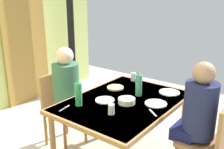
# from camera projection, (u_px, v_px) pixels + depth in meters

# --- Properties ---
(door_wooden) EXTENTS (0.80, 0.05, 2.00)m
(door_wooden) POSITION_uv_depth(u_px,v_px,m) (25.00, 43.00, 4.25)
(door_wooden) COLOR olive
(door_wooden) RESTS_ON ground_plane
(stove_pipe_column) EXTENTS (0.12, 0.12, 2.83)m
(stove_pipe_column) POSITION_uv_depth(u_px,v_px,m) (70.00, 15.00, 4.56)
(stove_pipe_column) COLOR black
(stove_pipe_column) RESTS_ON ground_plane
(dining_table) EXTENTS (1.35, 0.98, 0.73)m
(dining_table) POSITION_uv_depth(u_px,v_px,m) (124.00, 107.00, 2.69)
(dining_table) COLOR #96653A
(dining_table) RESTS_ON ground_plane
(chair_near_diner) EXTENTS (0.40, 0.40, 0.87)m
(chair_near_diner) POSITION_uv_depth(u_px,v_px,m) (210.00, 140.00, 2.39)
(chair_near_diner) COLOR #96653A
(chair_near_diner) RESTS_ON ground_plane
(chair_far_diner) EXTENTS (0.40, 0.40, 0.87)m
(chair_far_diner) POSITION_uv_depth(u_px,v_px,m) (60.00, 105.00, 3.14)
(chair_far_diner) COLOR #96653A
(chair_far_diner) RESTS_ON ground_plane
(person_near_diner) EXTENTS (0.30, 0.37, 0.77)m
(person_near_diner) POSITION_uv_depth(u_px,v_px,m) (199.00, 108.00, 2.39)
(person_near_diner) COLOR #14194D
(person_near_diner) RESTS_ON ground_plane
(person_far_diner) EXTENTS (0.30, 0.37, 0.77)m
(person_far_diner) POSITION_uv_depth(u_px,v_px,m) (67.00, 85.00, 2.98)
(person_far_diner) COLOR #3D6455
(person_far_diner) RESTS_ON ground_plane
(water_bottle_green_near) EXTENTS (0.07, 0.07, 0.27)m
(water_bottle_green_near) POSITION_uv_depth(u_px,v_px,m) (78.00, 93.00, 2.52)
(water_bottle_green_near) COLOR #2E9852
(water_bottle_green_near) RESTS_ON dining_table
(water_bottle_green_far) EXTENTS (0.07, 0.07, 0.26)m
(water_bottle_green_far) POSITION_uv_depth(u_px,v_px,m) (139.00, 85.00, 2.76)
(water_bottle_green_far) COLOR #3B8A6E
(water_bottle_green_far) RESTS_ON dining_table
(serving_bowl_center) EXTENTS (0.17, 0.17, 0.05)m
(serving_bowl_center) POSITION_uv_depth(u_px,v_px,m) (127.00, 101.00, 2.59)
(serving_bowl_center) COLOR #E9E7C5
(serving_bowl_center) RESTS_ON dining_table
(dinner_plate_near_left) EXTENTS (0.23, 0.23, 0.01)m
(dinner_plate_near_left) POSITION_uv_depth(u_px,v_px,m) (169.00, 92.00, 2.87)
(dinner_plate_near_left) COLOR white
(dinner_plate_near_left) RESTS_ON dining_table
(dinner_plate_near_right) EXTENTS (0.22, 0.22, 0.01)m
(dinner_plate_near_right) POSITION_uv_depth(u_px,v_px,m) (156.00, 104.00, 2.58)
(dinner_plate_near_right) COLOR silver
(dinner_plate_near_right) RESTS_ON dining_table
(dinner_plate_far_center) EXTENTS (0.20, 0.20, 0.01)m
(dinner_plate_far_center) POSITION_uv_depth(u_px,v_px,m) (105.00, 100.00, 2.67)
(dinner_plate_far_center) COLOR white
(dinner_plate_far_center) RESTS_ON dining_table
(drinking_glass_by_near_diner) EXTENTS (0.06, 0.06, 0.10)m
(drinking_glass_by_near_diner) POSITION_uv_depth(u_px,v_px,m) (133.00, 77.00, 3.25)
(drinking_glass_by_near_diner) COLOR silver
(drinking_glass_by_near_diner) RESTS_ON dining_table
(drinking_glass_by_far_diner) EXTENTS (0.06, 0.06, 0.09)m
(drinking_glass_by_far_diner) POSITION_uv_depth(u_px,v_px,m) (139.00, 79.00, 3.20)
(drinking_glass_by_far_diner) COLOR silver
(drinking_glass_by_far_diner) RESTS_ON dining_table
(drinking_glass_spare_center) EXTENTS (0.06, 0.06, 0.10)m
(drinking_glass_spare_center) POSITION_uv_depth(u_px,v_px,m) (111.00, 109.00, 2.36)
(drinking_glass_spare_center) COLOR silver
(drinking_glass_spare_center) RESTS_ON dining_table
(bread_plate_sliced) EXTENTS (0.19, 0.19, 0.02)m
(bread_plate_sliced) POSITION_uv_depth(u_px,v_px,m) (115.00, 88.00, 3.00)
(bread_plate_sliced) COLOR #DBB77A
(bread_plate_sliced) RESTS_ON dining_table
(cutlery_knife_near) EXTENTS (0.15, 0.04, 0.00)m
(cutlery_knife_near) POSITION_uv_depth(u_px,v_px,m) (64.00, 108.00, 2.49)
(cutlery_knife_near) COLOR silver
(cutlery_knife_near) RESTS_ON dining_table
(cutlery_fork_near) EXTENTS (0.10, 0.13, 0.00)m
(cutlery_fork_near) POSITION_uv_depth(u_px,v_px,m) (153.00, 113.00, 2.40)
(cutlery_fork_near) COLOR silver
(cutlery_fork_near) RESTS_ON dining_table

